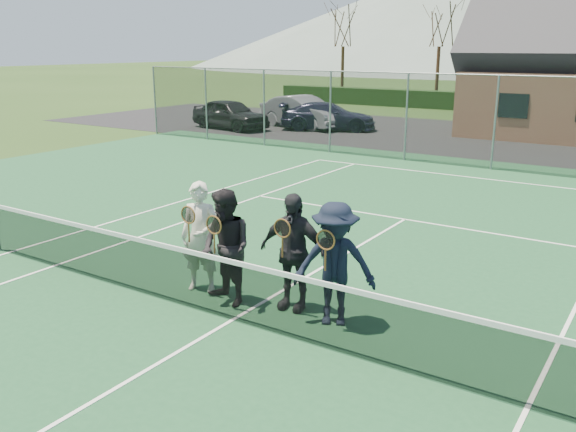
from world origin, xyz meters
The scene contains 16 objects.
ground centered at (0.00, 20.00, 0.00)m, with size 220.00×220.00×0.00m, color #254017.
court_surface centered at (0.00, 0.00, 0.01)m, with size 30.00×30.00×0.02m, color #1C4C2B.
tarmac_carpark centered at (-4.00, 20.00, 0.01)m, with size 40.00×12.00×0.01m, color black.
hill_west centered at (-25.00, 95.00, 9.00)m, with size 110.00×110.00×18.00m, color slate.
car_a centered at (-13.38, 16.83, 0.72)m, with size 1.69×4.21×1.43m, color black.
car_b centered at (-10.71, 19.18, 0.77)m, with size 1.63×4.66×1.54m, color gray.
car_c centered at (-9.22, 19.04, 0.65)m, with size 1.83×4.50×1.31m, color black.
court_markings centered at (0.00, 0.00, 0.02)m, with size 11.03×23.83×0.01m.
tennis_net centered at (0.00, 0.00, 0.54)m, with size 11.68×0.08×1.10m.
perimeter_fence centered at (0.00, 13.50, 1.52)m, with size 30.07×0.07×3.02m.
tree_a centered at (-16.00, 33.00, 5.79)m, with size 3.20×3.20×7.77m.
tree_b centered at (-9.00, 33.00, 5.79)m, with size 3.20×3.20×7.77m.
player_a centered at (-1.15, 0.67, 0.92)m, with size 0.77×0.63×1.80m.
player_b centered at (-0.46, 0.47, 0.92)m, with size 1.04×0.91×1.80m.
player_c centered at (0.48, 0.87, 0.92)m, with size 1.10×0.57×1.80m.
player_d centered at (1.27, 0.74, 0.92)m, with size 1.33×1.09×1.80m.
Camera 1 is at (5.13, -6.36, 3.88)m, focal length 38.00 mm.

